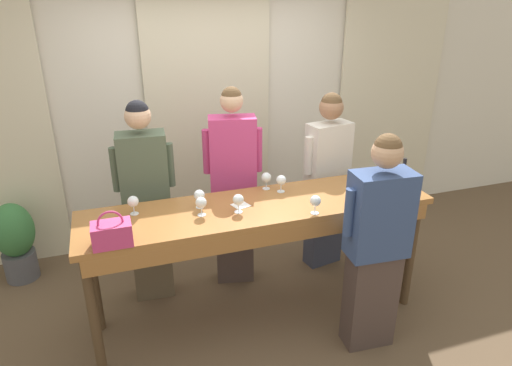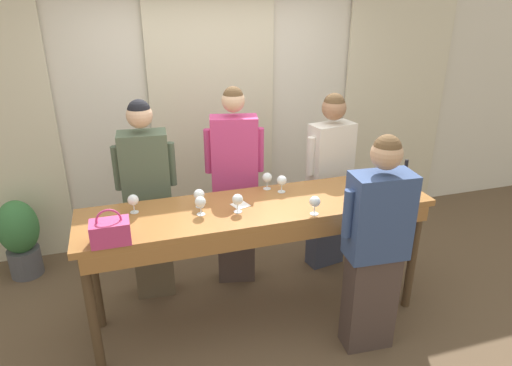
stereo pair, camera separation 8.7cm
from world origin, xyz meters
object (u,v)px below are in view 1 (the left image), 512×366
object	(u,v)px
wine_glass_front_mid	(133,202)
wine_glass_center_left	(315,201)
wine_glass_center_mid	(266,178)
wine_glass_back_left	(402,177)
wine_glass_front_left	(201,203)
host_pouring	(376,244)
guest_cream_sweater	(327,178)
potted_plant	(15,239)
wine_glass_back_mid	(199,195)
handbag	(112,233)
guest_olive_jacket	(147,201)
tasting_bar	(260,220)
wine_glass_front_right	(238,200)
guest_pink_top	(233,187)
wine_glass_center_right	(281,180)
wine_bottle	(402,182)

from	to	relation	value
wine_glass_front_mid	wine_glass_center_left	world-z (taller)	same
wine_glass_center_mid	wine_glass_back_left	size ratio (longest dim) A/B	1.00
wine_glass_front_left	wine_glass_front_mid	world-z (taller)	same
wine_glass_front_mid	host_pouring	world-z (taller)	host_pouring
guest_cream_sweater	potted_plant	distance (m)	2.92
wine_glass_back_left	wine_glass_back_mid	size ratio (longest dim) A/B	1.00
handbag	guest_olive_jacket	bearing A→B (deg)	71.11
tasting_bar	host_pouring	bearing A→B (deg)	-37.34
wine_glass_front_left	wine_glass_front_right	size ratio (longest dim) A/B	1.00
wine_glass_front_mid	wine_glass_front_right	size ratio (longest dim) A/B	1.00
wine_glass_front_mid	wine_glass_back_left	xyz separation A→B (m)	(2.10, -0.21, 0.00)
handbag	wine_glass_back_mid	size ratio (longest dim) A/B	1.76
handbag	guest_cream_sweater	size ratio (longest dim) A/B	0.14
wine_glass_front_left	guest_cream_sweater	world-z (taller)	guest_cream_sweater
tasting_bar	wine_glass_back_left	size ratio (longest dim) A/B	18.96
wine_glass_back_mid	guest_pink_top	world-z (taller)	guest_pink_top
guest_cream_sweater	wine_glass_front_right	bearing A→B (deg)	-148.14
wine_glass_front_right	wine_glass_back_mid	distance (m)	0.30
wine_glass_back_mid	guest_pink_top	size ratio (longest dim) A/B	0.08
wine_glass_front_right	host_pouring	world-z (taller)	host_pouring
guest_pink_top	host_pouring	world-z (taller)	guest_pink_top
wine_glass_center_left	wine_glass_front_left	bearing A→B (deg)	163.42
wine_glass_center_right	guest_pink_top	distance (m)	0.53
host_pouring	wine_bottle	bearing A→B (deg)	40.09
wine_bottle	wine_glass_center_right	bearing A→B (deg)	157.07
wine_glass_back_left	potted_plant	world-z (taller)	wine_glass_back_left
wine_glass_front_right	guest_pink_top	xyz separation A→B (m)	(0.15, 0.65, -0.18)
wine_bottle	wine_glass_center_mid	distance (m)	1.06
wine_glass_front_mid	guest_cream_sweater	bearing A→B (deg)	13.98
wine_glass_center_left	wine_glass_back_mid	distance (m)	0.85
wine_glass_front_right	guest_olive_jacket	world-z (taller)	guest_olive_jacket
wine_glass_center_left	wine_glass_center_mid	distance (m)	0.56
wine_glass_front_right	wine_glass_center_right	bearing A→B (deg)	29.54
wine_glass_front_right	wine_glass_center_right	world-z (taller)	same
wine_glass_center_left	wine_glass_back_left	size ratio (longest dim) A/B	1.00
tasting_bar	wine_glass_center_right	xyz separation A→B (m)	(0.25, 0.19, 0.21)
guest_pink_top	guest_olive_jacket	bearing A→B (deg)	180.00
wine_glass_back_mid	wine_glass_front_left	bearing A→B (deg)	-96.57
guest_pink_top	potted_plant	size ratio (longest dim) A/B	2.36
wine_glass_center_right	wine_glass_back_mid	xyz separation A→B (m)	(-0.67, -0.07, 0.00)
wine_glass_center_mid	host_pouring	bearing A→B (deg)	-56.59
wine_glass_front_left	wine_glass_front_right	bearing A→B (deg)	-8.05
handbag	wine_glass_front_mid	distance (m)	0.43
wine_glass_front_mid	wine_glass_back_left	world-z (taller)	same
wine_glass_back_left	wine_glass_back_mid	distance (m)	1.64
wine_glass_front_left	wine_bottle	bearing A→B (deg)	-5.95
host_pouring	potted_plant	size ratio (longest dim) A/B	2.18
wine_glass_center_mid	wine_glass_back_mid	bearing A→B (deg)	-164.08
wine_glass_back_left	host_pouring	bearing A→B (deg)	-136.93
tasting_bar	wine_glass_back_mid	bearing A→B (deg)	164.37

